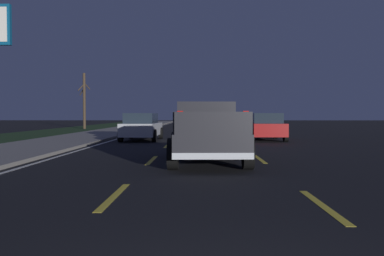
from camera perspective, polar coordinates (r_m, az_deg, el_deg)
The scene contains 9 objects.
ground at distance 29.10m, azimuth 1.53°, elevation -0.93°, with size 144.00×144.00×0.00m, color black.
sidewalk_shoulder at distance 29.98m, azimuth -12.86°, elevation -0.78°, with size 108.00×4.00×0.12m, color gray.
grass_verge at distance 31.56m, azimuth -21.71°, elevation -0.84°, with size 108.00×6.00×0.01m, color #1E3819.
lane_markings at distance 32.24m, azimuth -4.02°, elevation -0.65°, with size 108.00×7.04×0.01m.
pickup_truck at distance 12.59m, azimuth 2.05°, elevation -0.56°, with size 5.49×2.42×1.87m.
sedan_white at distance 39.66m, azimuth 6.34°, elevation 0.96°, with size 4.41×2.04×1.54m.
sedan_red at distance 22.95m, azimuth 10.46°, elevation 0.23°, with size 4.41×2.04×1.54m.
sedan_silver at distance 22.55m, azimuth -7.26°, elevation 0.22°, with size 4.44×2.09×1.54m.
bare_tree_far at distance 42.05m, azimuth -15.30°, elevation 3.90°, with size 1.55×1.09×5.71m.
Camera 1 is at (-2.06, 0.23, 1.46)m, focal length 36.94 mm.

